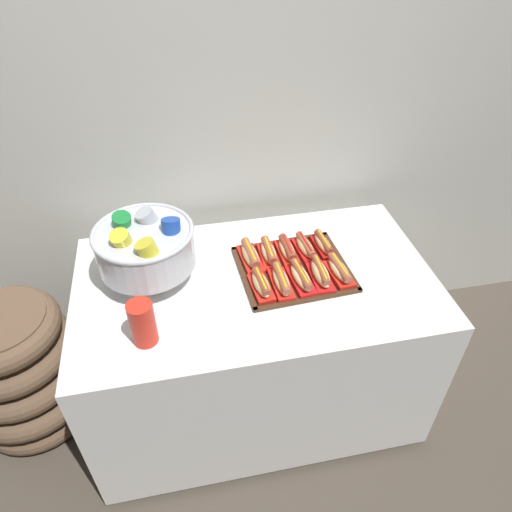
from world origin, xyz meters
TOP-DOWN VIEW (x-y plane):
  - ground_plane at (0.00, 0.00)m, footprint 10.00×10.00m
  - back_wall at (0.00, 0.54)m, footprint 6.00×0.10m
  - buffet_table at (0.00, 0.00)m, footprint 1.34×0.77m
  - floor_vase at (-0.99, 0.14)m, footprint 0.54×0.54m
  - serving_tray at (0.15, 0.02)m, footprint 0.42×0.38m
  - hot_dog_0 at (0.01, -0.07)m, footprint 0.08×0.16m
  - hot_dog_1 at (0.08, -0.07)m, footprint 0.07×0.17m
  - hot_dog_2 at (0.16, -0.06)m, footprint 0.08×0.18m
  - hot_dog_3 at (0.23, -0.06)m, footprint 0.07×0.17m
  - hot_dog_4 at (0.31, -0.05)m, footprint 0.08×0.17m
  - hot_dog_5 at (-0.00, 0.10)m, footprint 0.09×0.18m
  - hot_dog_6 at (0.07, 0.10)m, footprint 0.07×0.16m
  - hot_dog_7 at (0.15, 0.10)m, footprint 0.07×0.17m
  - hot_dog_8 at (0.22, 0.11)m, footprint 0.08×0.16m
  - hot_dog_9 at (0.30, 0.11)m, footprint 0.07×0.16m
  - punch_bowl at (-0.38, 0.08)m, footprint 0.36×0.36m
  - cup_stack at (-0.40, -0.22)m, footprint 0.08×0.08m

SIDE VIEW (x-z plane):
  - ground_plane at x=0.00m, z-range 0.00..0.00m
  - floor_vase at x=-0.99m, z-range -0.28..0.88m
  - buffet_table at x=0.00m, z-range 0.02..0.78m
  - serving_tray at x=0.15m, z-range 0.76..0.77m
  - hot_dog_9 at x=0.30m, z-range 0.77..0.82m
  - hot_dog_8 at x=0.22m, z-range 0.77..0.82m
  - hot_dog_7 at x=0.15m, z-range 0.77..0.82m
  - hot_dog_1 at x=0.08m, z-range 0.77..0.82m
  - hot_dog_2 at x=0.16m, z-range 0.77..0.83m
  - hot_dog_4 at x=0.31m, z-range 0.77..0.83m
  - hot_dog_0 at x=0.01m, z-range 0.77..0.83m
  - hot_dog_6 at x=0.07m, z-range 0.77..0.83m
  - hot_dog_5 at x=0.00m, z-range 0.77..0.83m
  - hot_dog_3 at x=0.23m, z-range 0.77..0.83m
  - cup_stack at x=-0.40m, z-range 0.76..0.92m
  - punch_bowl at x=-0.38m, z-range 0.78..1.05m
  - back_wall at x=0.00m, z-range 0.00..2.60m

